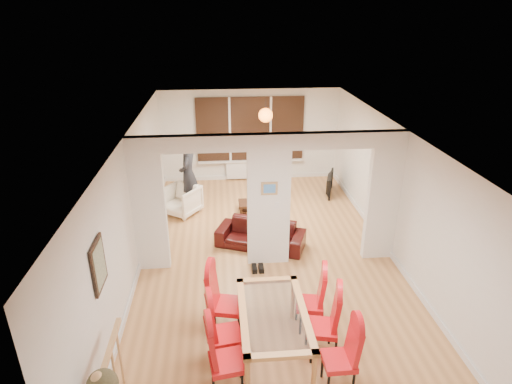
{
  "coord_description": "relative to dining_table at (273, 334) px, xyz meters",
  "views": [
    {
      "loc": [
        -0.88,
        -7.2,
        4.61
      ],
      "look_at": [
        -0.18,
        0.6,
        1.24
      ],
      "focal_mm": 30.0,
      "sensor_mm": 36.0,
      "label": 1
    }
  ],
  "objects": [
    {
      "name": "floor",
      "position": [
        0.22,
        2.5,
        -0.39
      ],
      "size": [
        5.0,
        9.0,
        0.01
      ],
      "primitive_type": "cube",
      "color": "tan",
      "rests_on": "ground"
    },
    {
      "name": "room_walls",
      "position": [
        0.22,
        2.5,
        0.91
      ],
      "size": [
        5.0,
        9.0,
        2.6
      ],
      "primitive_type": null,
      "color": "silver",
      "rests_on": "floor"
    },
    {
      "name": "divider_wall",
      "position": [
        0.22,
        2.5,
        0.91
      ],
      "size": [
        5.0,
        0.18,
        2.6
      ],
      "primitive_type": "cube",
      "color": "white",
      "rests_on": "floor"
    },
    {
      "name": "bay_window_blinds",
      "position": [
        0.22,
        6.94,
        1.11
      ],
      "size": [
        3.0,
        0.08,
        1.8
      ],
      "primitive_type": "cube",
      "color": "black",
      "rests_on": "room_walls"
    },
    {
      "name": "radiator",
      "position": [
        0.22,
        6.9,
        -0.09
      ],
      "size": [
        1.4,
        0.08,
        0.5
      ],
      "primitive_type": "cube",
      "color": "white",
      "rests_on": "floor"
    },
    {
      "name": "pendant_light",
      "position": [
        0.52,
        5.8,
        1.76
      ],
      "size": [
        0.36,
        0.36,
        0.36
      ],
      "primitive_type": "sphere",
      "color": "orange",
      "rests_on": "room_walls"
    },
    {
      "name": "stair_newel",
      "position": [
        -2.03,
        -0.7,
        0.16
      ],
      "size": [
        0.4,
        1.2,
        1.1
      ],
      "primitive_type": null,
      "color": "tan",
      "rests_on": "floor"
    },
    {
      "name": "wall_poster",
      "position": [
        -2.25,
        0.1,
        1.21
      ],
      "size": [
        0.04,
        0.52,
        0.67
      ],
      "primitive_type": "cube",
      "color": "gray",
      "rests_on": "room_walls"
    },
    {
      "name": "pillar_photo",
      "position": [
        0.22,
        2.41,
        1.21
      ],
      "size": [
        0.3,
        0.03,
        0.25
      ],
      "primitive_type": "cube",
      "color": "#4C8CD8",
      "rests_on": "divider_wall"
    },
    {
      "name": "dining_table",
      "position": [
        0.0,
        0.0,
        0.0
      ],
      "size": [
        0.93,
        1.66,
        0.78
      ],
      "primitive_type": null,
      "color": "#BD8046",
      "rests_on": "floor"
    },
    {
      "name": "dining_chair_la",
      "position": [
        -0.66,
        -0.54,
        0.16
      ],
      "size": [
        0.5,
        0.5,
        1.1
      ],
      "primitive_type": null,
      "rotation": [
        0.0,
        0.0,
        0.15
      ],
      "color": "red",
      "rests_on": "floor"
    },
    {
      "name": "dining_chair_lb",
      "position": [
        -0.66,
        -0.03,
        0.15
      ],
      "size": [
        0.49,
        0.49,
        1.07
      ],
      "primitive_type": null,
      "rotation": [
        0.0,
        0.0,
        0.15
      ],
      "color": "red",
      "rests_on": "floor"
    },
    {
      "name": "dining_chair_lc",
      "position": [
        -0.64,
        0.58,
        0.18
      ],
      "size": [
        0.55,
        0.55,
        1.14
      ],
      "primitive_type": null,
      "rotation": [
        0.0,
        0.0,
        -0.23
      ],
      "color": "red",
      "rests_on": "floor"
    },
    {
      "name": "dining_chair_ra",
      "position": [
        0.78,
        -0.61,
        0.12
      ],
      "size": [
        0.41,
        0.41,
        1.02
      ],
      "primitive_type": null,
      "rotation": [
        0.0,
        0.0,
        0.0
      ],
      "color": "red",
      "rests_on": "floor"
    },
    {
      "name": "dining_chair_rb",
      "position": [
        0.69,
        -0.01,
        0.15
      ],
      "size": [
        0.51,
        0.51,
        1.07
      ],
      "primitive_type": null,
      "rotation": [
        0.0,
        0.0,
        -0.22
      ],
      "color": "red",
      "rests_on": "floor"
    },
    {
      "name": "dining_chair_rc",
      "position": [
        0.64,
        0.56,
        0.12
      ],
      "size": [
        0.48,
        0.48,
        1.02
      ],
      "primitive_type": null,
      "rotation": [
        0.0,
        0.0,
        -0.2
      ],
      "color": "red",
      "rests_on": "floor"
    },
    {
      "name": "sofa",
      "position": [
        0.13,
        3.1,
        -0.12
      ],
      "size": [
        1.95,
        1.32,
        0.53
      ],
      "primitive_type": "imported",
      "rotation": [
        0.0,
        0.0,
        -0.37
      ],
      "color": "black",
      "rests_on": "floor"
    },
    {
      "name": "armchair",
      "position": [
        -1.62,
        4.81,
        -0.04
      ],
      "size": [
        1.06,
        1.07,
        0.7
      ],
      "primitive_type": "imported",
      "rotation": [
        0.0,
        0.0,
        -0.61
      ],
      "color": "white",
      "rests_on": "floor"
    },
    {
      "name": "person",
      "position": [
        -1.43,
        5.05,
        0.53
      ],
      "size": [
        0.73,
        0.54,
        1.83
      ],
      "primitive_type": "imported",
      "rotation": [
        0.0,
        0.0,
        -1.73
      ],
      "color": "black",
      "rests_on": "floor"
    },
    {
      "name": "television",
      "position": [
        2.19,
        5.72,
        -0.11
      ],
      "size": [
        0.98,
        0.43,
        0.57
      ],
      "primitive_type": "imported",
      "rotation": [
        0.0,
        0.0,
        1.26
      ],
      "color": "black",
      "rests_on": "floor"
    },
    {
      "name": "coffee_table",
      "position": [
        0.26,
        4.82,
        -0.28
      ],
      "size": [
        1.09,
        0.75,
        0.23
      ],
      "primitive_type": null,
      "rotation": [
        0.0,
        0.0,
        -0.28
      ],
      "color": "#371F12",
      "rests_on": "floor"
    },
    {
      "name": "bottle",
      "position": [
        0.5,
        4.9,
        -0.01
      ],
      "size": [
        0.07,
        0.07,
        0.29
      ],
      "primitive_type": "cylinder",
      "color": "#143F19",
      "rests_on": "coffee_table"
    },
    {
      "name": "bowl",
      "position": [
        0.5,
        4.89,
        -0.13
      ],
      "size": [
        0.23,
        0.23,
        0.06
      ],
      "primitive_type": "imported",
      "color": "#371F12",
      "rests_on": "coffee_table"
    },
    {
      "name": "shoes",
      "position": [
        -0.01,
        2.18,
        -0.34
      ],
      "size": [
        0.22,
        0.24,
        0.09
      ],
      "primitive_type": null,
      "color": "black",
      "rests_on": "floor"
    }
  ]
}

